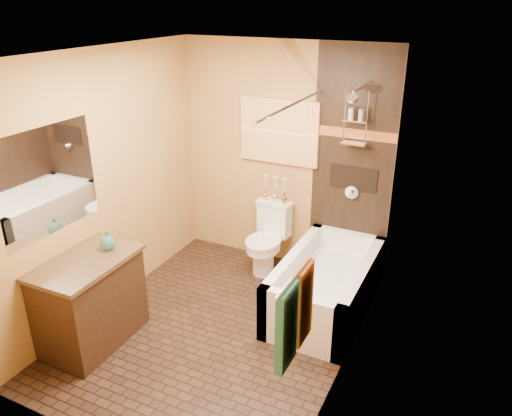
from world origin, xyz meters
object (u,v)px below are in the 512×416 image
Objects in this scene: sunset_painting at (279,132)px; vanity at (91,301)px; bathtub at (326,289)px; toilet at (268,238)px.

vanity is (-0.88, -2.11, -1.14)m from sunset_painting.
bathtub is 2.22m from vanity.
vanity is at bearing -109.61° from toilet.
sunset_painting is 0.96× the size of vanity.
sunset_painting is at bearing 139.44° from bathtub.
sunset_painting reaches higher than toilet.
sunset_painting reaches higher than bathtub.
vanity reaches higher than toilet.
bathtub is (0.85, -0.73, -1.33)m from sunset_painting.
toilet is (-0.00, -0.26, -1.16)m from sunset_painting.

